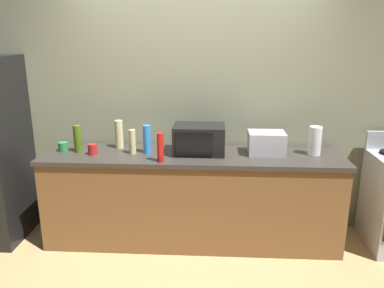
# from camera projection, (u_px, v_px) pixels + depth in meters

# --- Properties ---
(ground_plane) EXTENTS (8.00, 8.00, 0.00)m
(ground_plane) POSITION_uv_depth(u_px,v_px,m) (189.00, 262.00, 3.51)
(ground_plane) COLOR tan
(back_wall) EXTENTS (6.40, 0.10, 2.70)m
(back_wall) POSITION_uv_depth(u_px,v_px,m) (194.00, 100.00, 3.91)
(back_wall) COLOR gray
(back_wall) RESTS_ON ground_plane
(counter_run) EXTENTS (2.84, 0.64, 0.90)m
(counter_run) POSITION_uv_depth(u_px,v_px,m) (192.00, 198.00, 3.77)
(counter_run) COLOR brown
(counter_run) RESTS_ON ground_plane
(microwave) EXTENTS (0.48, 0.35, 0.27)m
(microwave) POSITION_uv_depth(u_px,v_px,m) (199.00, 139.00, 3.65)
(microwave) COLOR black
(microwave) RESTS_ON counter_run
(toaster_oven) EXTENTS (0.34, 0.26, 0.21)m
(toaster_oven) POSITION_uv_depth(u_px,v_px,m) (266.00, 143.00, 3.63)
(toaster_oven) COLOR #B7BABF
(toaster_oven) RESTS_ON counter_run
(paper_towel_roll) EXTENTS (0.12, 0.12, 0.27)m
(paper_towel_roll) POSITION_uv_depth(u_px,v_px,m) (315.00, 141.00, 3.59)
(paper_towel_roll) COLOR white
(paper_towel_roll) RESTS_ON counter_run
(bottle_hand_soap) EXTENTS (0.08, 0.08, 0.28)m
(bottle_hand_soap) POSITION_uv_depth(u_px,v_px,m) (119.00, 134.00, 3.81)
(bottle_hand_soap) COLOR beige
(bottle_hand_soap) RESTS_ON counter_run
(bottle_hot_sauce) EXTENTS (0.06, 0.06, 0.26)m
(bottle_hot_sauce) POSITION_uv_depth(u_px,v_px,m) (160.00, 147.00, 3.40)
(bottle_hot_sauce) COLOR red
(bottle_hot_sauce) RESTS_ON counter_run
(bottle_olive_oil) EXTENTS (0.08, 0.08, 0.26)m
(bottle_olive_oil) POSITION_uv_depth(u_px,v_px,m) (78.00, 139.00, 3.68)
(bottle_olive_oil) COLOR #4C6B19
(bottle_olive_oil) RESTS_ON counter_run
(bottle_vinegar) EXTENTS (0.06, 0.06, 0.23)m
(bottle_vinegar) POSITION_uv_depth(u_px,v_px,m) (132.00, 142.00, 3.63)
(bottle_vinegar) COLOR beige
(bottle_vinegar) RESTS_ON counter_run
(bottle_spray_cleaner) EXTENTS (0.08, 0.08, 0.27)m
(bottle_spray_cleaner) POSITION_uv_depth(u_px,v_px,m) (147.00, 139.00, 3.65)
(bottle_spray_cleaner) COLOR #338CE5
(bottle_spray_cleaner) RESTS_ON counter_run
(mug_green) EXTENTS (0.09, 0.09, 0.09)m
(mug_green) POSITION_uv_depth(u_px,v_px,m) (63.00, 147.00, 3.73)
(mug_green) COLOR #2D8C47
(mug_green) RESTS_ON counter_run
(mug_red) EXTENTS (0.09, 0.09, 0.10)m
(mug_red) POSITION_uv_depth(u_px,v_px,m) (93.00, 149.00, 3.63)
(mug_red) COLOR red
(mug_red) RESTS_ON counter_run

